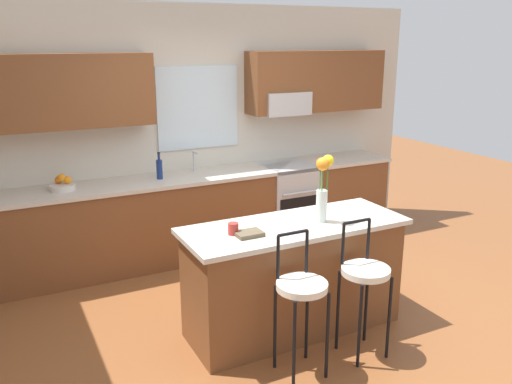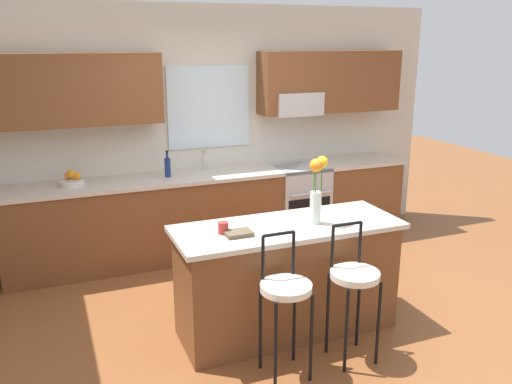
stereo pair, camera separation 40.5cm
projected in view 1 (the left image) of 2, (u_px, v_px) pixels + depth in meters
ground_plane at (286, 318)px, 4.63m from camera, size 14.00×14.00×0.00m
back_wall_assembly at (200, 116)px, 5.93m from camera, size 5.60×0.50×2.70m
counter_run at (210, 213)px, 5.96m from camera, size 4.56×0.64×0.92m
sink_faucet at (194, 159)px, 5.87m from camera, size 0.02×0.13×0.23m
oven_range at (287, 202)px, 6.36m from camera, size 0.60×0.64×0.92m
kitchen_island at (294, 277)px, 4.36m from camera, size 1.82×0.69×0.92m
bar_stool_near at (301, 292)px, 3.72m from camera, size 0.36×0.36×1.04m
bar_stool_middle at (365, 277)px, 3.96m from camera, size 0.36×0.36×1.04m
flower_vase at (323, 184)px, 4.20m from camera, size 0.16×0.13×0.54m
mug_ceramic at (233, 229)px, 3.99m from camera, size 0.08×0.08×0.09m
cookbook at (249, 234)px, 3.97m from camera, size 0.20×0.15×0.03m
fruit_bowl_oranges at (63, 185)px, 5.16m from camera, size 0.24×0.24×0.16m
bottle_olive_oil at (159, 169)px, 5.56m from camera, size 0.06×0.06×0.28m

